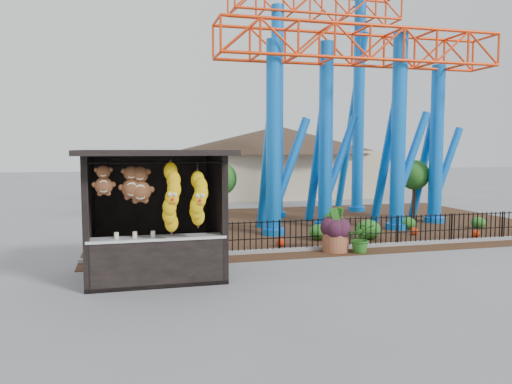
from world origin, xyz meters
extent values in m
plane|color=slate|center=(0.00, 0.00, 0.00)|extent=(120.00, 120.00, 0.00)
cube|color=#331E11|center=(4.00, 8.00, 0.01)|extent=(18.00, 12.00, 0.02)
cube|color=gray|center=(4.00, 3.00, 0.06)|extent=(18.00, 0.18, 0.12)
cube|color=black|center=(-3.00, 1.20, 0.05)|extent=(3.20, 2.60, 0.10)
cube|color=black|center=(-3.00, 2.44, 1.50)|extent=(3.20, 0.12, 3.00)
cube|color=black|center=(-4.54, 1.20, 1.50)|extent=(0.12, 2.60, 3.00)
cube|color=black|center=(-1.46, 1.20, 1.50)|extent=(0.12, 2.60, 3.00)
cube|color=black|center=(-3.00, 0.95, 3.06)|extent=(3.50, 3.40, 0.12)
cube|color=black|center=(-4.53, -0.03, 1.50)|extent=(0.14, 0.14, 3.00)
cube|color=black|center=(-1.47, -0.03, 1.50)|extent=(0.14, 0.14, 3.00)
cube|color=black|center=(-3.00, 0.15, 0.55)|extent=(3.00, 0.50, 1.10)
cube|color=silver|center=(-3.00, 0.15, 1.12)|extent=(3.10, 0.55, 0.06)
cylinder|color=black|center=(-3.00, -0.25, 2.85)|extent=(2.90, 0.04, 0.04)
cylinder|color=blue|center=(1.50, 6.00, 3.50)|extent=(0.56, 0.56, 7.00)
cylinder|color=blue|center=(1.50, 6.00, 0.12)|extent=(0.84, 0.84, 0.24)
cylinder|color=blue|center=(4.00, 7.20, 3.65)|extent=(0.56, 0.56, 7.30)
cylinder|color=blue|center=(4.00, 7.20, 0.12)|extent=(0.84, 0.84, 0.24)
cylinder|color=blue|center=(6.50, 6.00, 3.75)|extent=(0.56, 0.56, 7.50)
cylinder|color=blue|center=(6.50, 6.00, 0.12)|extent=(0.84, 0.84, 0.24)
cylinder|color=blue|center=(9.00, 7.20, 3.30)|extent=(0.56, 0.56, 6.60)
cylinder|color=blue|center=(9.00, 7.20, 0.12)|extent=(0.84, 0.84, 0.24)
cylinder|color=blue|center=(3.00, 10.50, 4.75)|extent=(0.56, 0.56, 9.50)
cylinder|color=blue|center=(3.00, 10.50, 0.12)|extent=(0.84, 0.84, 0.24)
cylinder|color=blue|center=(7.50, 11.50, 5.25)|extent=(0.56, 0.56, 10.50)
cylinder|color=blue|center=(7.50, 11.50, 0.12)|extent=(0.84, 0.84, 0.24)
cylinder|color=blue|center=(1.50, 6.90, 2.62)|extent=(0.36, 2.21, 5.85)
cylinder|color=blue|center=(2.20, 6.30, 2.45)|extent=(1.62, 0.32, 3.73)
cylinder|color=blue|center=(4.00, 8.10, 2.74)|extent=(0.36, 2.29, 6.10)
cylinder|color=blue|center=(4.70, 7.50, 2.55)|extent=(1.67, 0.32, 3.88)
cylinder|color=blue|center=(6.50, 6.90, 2.81)|extent=(0.36, 2.34, 6.26)
cylinder|color=blue|center=(7.20, 6.30, 2.62)|extent=(1.71, 0.32, 3.99)
cylinder|color=blue|center=(9.00, 8.10, 2.47)|extent=(0.36, 2.10, 5.53)
cylinder|color=blue|center=(9.70, 7.50, 2.31)|extent=(1.54, 0.32, 3.52)
cylinder|color=#9A5538|center=(2.48, 2.68, 0.32)|extent=(0.80, 0.80, 0.63)
ellipsoid|color=#2E1220|center=(2.48, 2.68, 0.95)|extent=(0.70, 0.70, 0.64)
imported|color=#1F5619|center=(3.17, 2.32, 0.46)|extent=(1.00, 0.92, 0.91)
ellipsoid|color=#245B1B|center=(2.70, 4.57, 0.29)|extent=(0.68, 0.68, 0.54)
ellipsoid|color=#245B1B|center=(4.40, 4.25, 0.36)|extent=(0.85, 0.85, 0.68)
ellipsoid|color=#245B1B|center=(6.91, 5.85, 0.25)|extent=(0.60, 0.60, 0.48)
ellipsoid|color=#245B1B|center=(4.20, 6.84, 0.34)|extent=(0.80, 0.80, 0.64)
ellipsoid|color=#245B1B|center=(9.70, 5.31, 0.24)|extent=(0.56, 0.56, 0.45)
sphere|color=red|center=(1.08, 3.79, 0.16)|extent=(0.28, 0.28, 0.28)
sphere|color=red|center=(4.27, 4.36, 0.16)|extent=(0.28, 0.28, 0.28)
sphere|color=red|center=(6.43, 4.62, 0.16)|extent=(0.28, 0.28, 0.28)
sphere|color=red|center=(8.24, 3.61, 0.16)|extent=(0.28, 0.28, 0.28)
cube|color=#BFAD8C|center=(6.00, 20.00, 1.50)|extent=(12.00, 6.00, 3.00)
cone|color=#332319|center=(6.00, 20.00, 3.90)|extent=(15.00, 15.00, 1.80)
camera|label=1|loc=(-3.65, -11.26, 3.16)|focal=35.00mm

